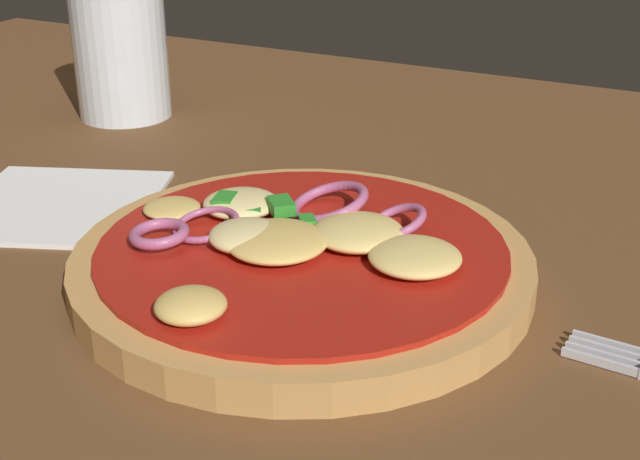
% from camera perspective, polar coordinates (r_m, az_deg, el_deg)
% --- Properties ---
extents(dining_table, '(1.24, 0.87, 0.03)m').
position_cam_1_polar(dining_table, '(0.48, -2.84, -3.58)').
color(dining_table, brown).
rests_on(dining_table, ground).
extents(pizza, '(0.23, 0.23, 0.04)m').
position_cam_1_polar(pizza, '(0.44, -1.27, -1.94)').
color(pizza, tan).
rests_on(pizza, dining_table).
extents(beer_glass, '(0.07, 0.07, 0.12)m').
position_cam_1_polar(beer_glass, '(0.71, -13.07, 11.34)').
color(beer_glass, silver).
rests_on(beer_glass, dining_table).
extents(napkin, '(0.15, 0.15, 0.00)m').
position_cam_1_polar(napkin, '(0.56, -16.70, 1.71)').
color(napkin, white).
rests_on(napkin, dining_table).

